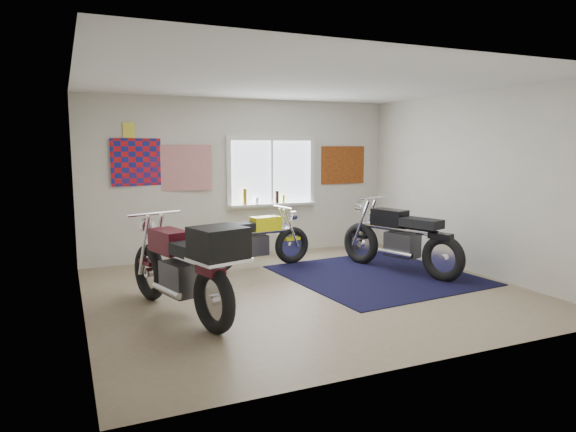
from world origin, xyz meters
name	(u,v)px	position (x,y,z in m)	size (l,w,h in m)	color
ground	(306,291)	(0.00, 0.00, 0.00)	(5.50, 5.50, 0.00)	#9E896B
room_shell	(307,167)	(0.00, 0.00, 1.64)	(5.50, 5.50, 5.50)	white
navy_rug	(377,275)	(1.30, 0.30, 0.01)	(2.50, 2.60, 0.01)	black
window_assembly	(272,176)	(0.50, 2.47, 1.37)	(1.66, 0.17, 1.26)	white
oil_bottles	(261,197)	(0.27, 2.40, 1.01)	(0.79, 0.07, 0.28)	olive
flag_display	(129,130)	(-1.90, 2.48, 2.15)	(1.60, 0.10, 1.17)	red
triumph_poster	(343,165)	(1.95, 2.48, 1.55)	(0.90, 0.03, 0.70)	#A54C14
yellow_triumph	(256,242)	(-0.17, 1.47, 0.42)	(1.89, 0.57, 0.95)	black
black_chrome_bike	(400,240)	(1.74, 0.36, 0.49)	(0.91, 2.10, 1.12)	black
maroon_tourer	(186,267)	(-1.70, -0.46, 0.59)	(1.02, 2.20, 1.13)	black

